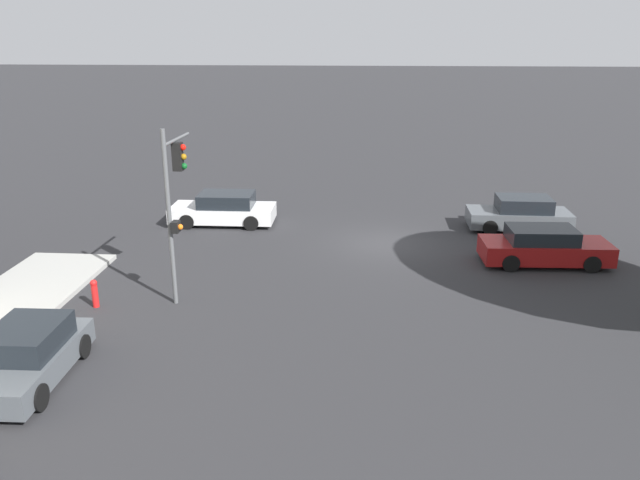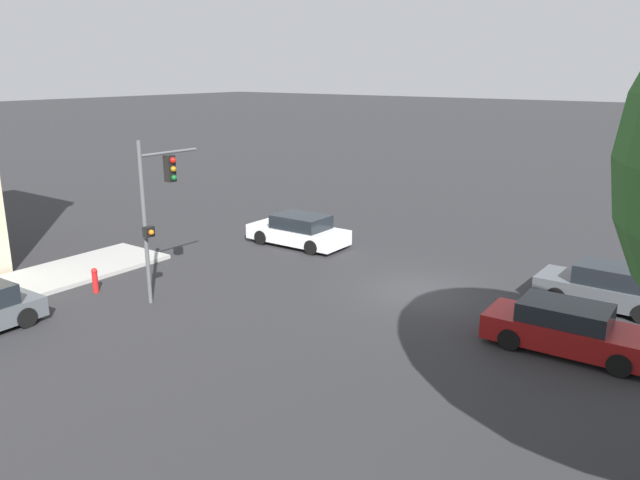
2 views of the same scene
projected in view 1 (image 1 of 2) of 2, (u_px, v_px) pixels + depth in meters
name	position (u px, v px, depth m)	size (l,w,h in m)	color
ground_plane	(385.00, 243.00, 25.77)	(300.00, 300.00, 0.00)	#28282B
traffic_signal	(175.00, 189.00, 19.43)	(0.53, 2.56, 5.57)	#515456
crossing_car_0	(224.00, 209.00, 28.19)	(4.66, 2.08, 1.43)	silver
crossing_car_1	(544.00, 247.00, 23.23)	(4.74, 2.00, 1.42)	maroon
crossing_car_2	(520.00, 214.00, 27.33)	(4.38, 1.95, 1.48)	#4C5156
parked_car_0	(27.00, 356.00, 15.38)	(2.02, 4.00, 1.43)	#4C5156
fire_hydrant	(95.00, 292.00, 19.61)	(0.22, 0.22, 0.92)	red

